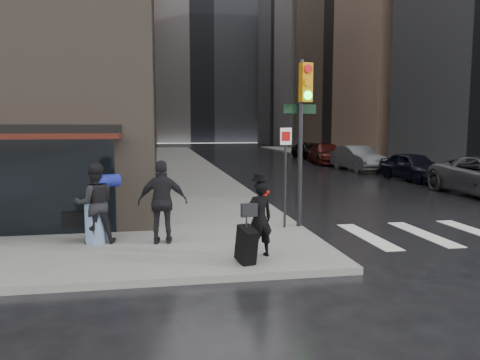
# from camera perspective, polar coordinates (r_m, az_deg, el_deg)

# --- Properties ---
(ground) EXTENTS (140.00, 140.00, 0.00)m
(ground) POSITION_cam_1_polar(r_m,az_deg,el_deg) (10.86, 0.48, -8.84)
(ground) COLOR black
(ground) RESTS_ON ground
(sidewalk_left) EXTENTS (4.00, 50.00, 0.15)m
(sidewalk_left) POSITION_cam_1_polar(r_m,az_deg,el_deg) (37.45, -7.08, 2.20)
(sidewalk_left) COLOR slate
(sidewalk_left) RESTS_ON ground
(sidewalk_right) EXTENTS (3.00, 50.00, 0.15)m
(sidewalk_right) POSITION_cam_1_polar(r_m,az_deg,el_deg) (40.45, 12.40, 2.42)
(sidewalk_right) COLOR slate
(sidewalk_right) RESTS_ON ground
(bldg_left_far) EXTENTS (22.00, 20.00, 26.00)m
(bldg_left_far) POSITION_cam_1_polar(r_m,az_deg,el_deg) (73.84, -19.17, 14.07)
(bldg_left_far) COLOR #5B2F1F
(bldg_left_far) RESTS_ON ground
(bldg_right_far) EXTENTS (22.00, 20.00, 25.00)m
(bldg_right_far) POSITION_cam_1_polar(r_m,az_deg,el_deg) (74.41, 12.46, 13.83)
(bldg_right_far) COLOR slate
(bldg_right_far) RESTS_ON ground
(bldg_distant) EXTENTS (40.00, 12.00, 32.00)m
(bldg_distant) POSITION_cam_1_polar(r_m,az_deg,el_deg) (89.62, -5.03, 14.94)
(bldg_distant) COLOR slate
(bldg_distant) RESTS_ON ground
(man_overcoat) EXTENTS (0.92, 1.09, 1.79)m
(man_overcoat) POSITION_cam_1_polar(r_m,az_deg,el_deg) (9.74, 2.06, -5.22)
(man_overcoat) COLOR black
(man_overcoat) RESTS_ON ground
(man_jeans) EXTENTS (1.39, 0.90, 1.90)m
(man_jeans) POSITION_cam_1_polar(r_m,az_deg,el_deg) (11.43, -17.33, -2.72)
(man_jeans) COLOR black
(man_jeans) RESTS_ON ground
(man_greycoat) EXTENTS (1.17, 0.55, 1.95)m
(man_greycoat) POSITION_cam_1_polar(r_m,az_deg,el_deg) (11.06, -9.40, -2.67)
(man_greycoat) COLOR black
(man_greycoat) RESTS_ON ground
(traffic_light) EXTENTS (1.10, 0.61, 4.49)m
(traffic_light) POSITION_cam_1_polar(r_m,az_deg,el_deg) (12.67, 7.47, 7.24)
(traffic_light) COLOR black
(traffic_light) RESTS_ON ground
(fire_hydrant) EXTENTS (0.41, 0.31, 0.71)m
(fire_hydrant) POSITION_cam_1_polar(r_m,az_deg,el_deg) (16.69, 2.93, -1.78)
(fire_hydrant) COLOR #AD100A
(fire_hydrant) RESTS_ON ground
(parked_car_1) EXTENTS (2.21, 4.60, 1.52)m
(parked_car_1) POSITION_cam_1_polar(r_m,az_deg,el_deg) (26.52, 20.35, 1.55)
(parked_car_1) COLOR black
(parked_car_1) RESTS_ON ground
(parked_car_2) EXTENTS (1.99, 5.00, 1.62)m
(parked_car_2) POSITION_cam_1_polar(r_m,az_deg,el_deg) (31.49, 14.19, 2.58)
(parked_car_2) COLOR #4F4F54
(parked_car_2) RESTS_ON ground
(parked_car_3) EXTENTS (2.73, 5.59, 1.56)m
(parked_car_3) POSITION_cam_1_polar(r_m,az_deg,el_deg) (36.92, 10.49, 3.18)
(parked_car_3) COLOR #3C0E0C
(parked_car_3) RESTS_ON ground
(parked_car_4) EXTENTS (2.19, 4.71, 1.56)m
(parked_car_4) POSITION_cam_1_polar(r_m,az_deg,el_deg) (42.59, 8.29, 3.65)
(parked_car_4) COLOR black
(parked_car_4) RESTS_ON ground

